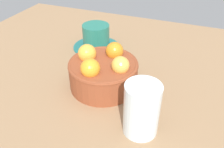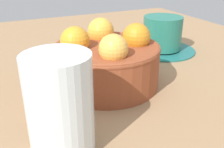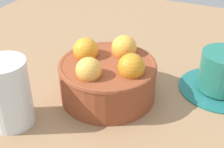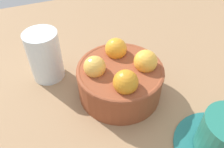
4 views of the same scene
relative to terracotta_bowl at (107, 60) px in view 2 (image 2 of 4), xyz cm
name	(u,v)px [view 2 (image 2 of 4)]	position (x,y,z in cm)	size (l,w,h in cm)	color
ground_plane	(107,93)	(0.04, -0.01, -6.03)	(110.48, 97.64, 3.46)	#997551
terracotta_bowl	(107,60)	(0.00, 0.00, 0.00)	(16.95, 16.95, 10.06)	brown
coffee_cup	(162,36)	(-10.31, 18.11, -0.99)	(15.00, 15.00, 7.63)	#1F6865
water_glass	(60,105)	(12.65, -10.92, 1.23)	(6.96, 6.96, 11.06)	silver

